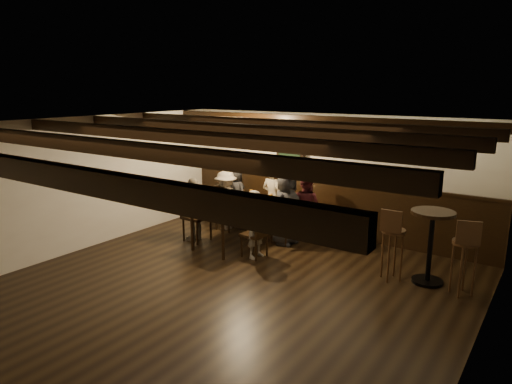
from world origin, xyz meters
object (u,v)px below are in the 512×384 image
Objects in this scene: person_bench_centre at (272,198)px; chair_left_near at (227,216)px; bar_stool_left at (392,253)px; dining_table at (240,209)px; person_right_near at (286,208)px; person_left_near at (226,200)px; chair_left_far at (196,225)px; bar_stool_right at (463,267)px; high_top_table at (431,236)px; person_bench_right at (306,207)px; person_bench_left at (235,194)px; person_left_far at (195,209)px; person_right_far at (257,224)px; chair_right_far at (255,242)px; chair_right_near at (284,230)px.

chair_left_near is at bearing 39.82° from person_bench_centre.
bar_stool_left is at bearing 161.65° from person_bench_centre.
bar_stool_left reaches higher than dining_table.
person_left_near is at bearing 90.00° from person_right_near.
chair_left_far is 4.72m from bar_stool_right.
high_top_table is at bearing 20.90° from bar_stool_left.
person_bench_right is at bearing -18.43° from person_right_near.
high_top_table is (4.31, -0.85, 0.10)m from person_bench_left.
person_bench_right is at bearing 45.00° from dining_table.
person_bench_centre reaches higher than person_bench_right.
dining_table is 1.59× the size of person_left_far.
person_bench_right reaches higher than person_left_far.
person_left_near is 1.75m from person_right_far.
person_bench_right is at bearing -6.34° from person_right_far.
person_bench_centre is (0.81, 1.46, 0.36)m from chair_left_far.
chair_right_far is 0.75× the size of bar_stool_left.
bar_stool_left is (3.65, -0.59, 0.14)m from chair_left_near.
person_right_near reaches higher than person_bench_right.
chair_left_far is 0.95m from person_left_near.
person_bench_centre reaches higher than person_bench_left.
bar_stool_right is at bearing 97.56° from person_left_far.
bar_stool_right is (4.81, -1.00, -0.21)m from person_bench_left.
person_right_near reaches higher than person_left_near.
chair_left_near is 0.79× the size of person_right_far.
person_bench_right is (1.80, -0.10, 0.01)m from person_bench_left.
person_bench_right is (0.89, -0.20, -0.02)m from person_bench_centre.
person_bench_right is 2.13m from person_left_far.
person_left_far reaches higher than chair_left_near.
bar_stool_left reaches higher than chair_right_near.
person_right_far is (1.45, -0.99, -0.02)m from person_left_near.
person_left_near is at bearing 174.68° from high_top_table.
chair_right_far is 1.51m from person_left_far.
bar_stool_left and bar_stool_right have the same top height.
person_bench_centre is at bearing 51.34° from person_right_near.
chair_right_near is 0.61m from person_bench_right.
dining_table is 0.88m from person_right_near.
chair_left_near is 0.94× the size of chair_left_far.
person_left_near is 0.90m from person_left_far.
chair_left_far is at bearing -173.08° from high_top_table.
bar_stool_right is at bearing 86.66° from person_left_near.
person_right_near is (0.77, 0.41, 0.04)m from dining_table.
high_top_table is at bearing -93.09° from chair_right_near.
chair_right_far is at bearing 58.49° from person_left_near.
bar_stool_left is (3.81, -1.05, -0.21)m from person_bench_left.
chair_left_near is at bearing 90.00° from chair_right_near.
high_top_table reaches higher than chair_left_near.
person_bench_left is at bearing -161.57° from person_left_near.
chair_left_near is at bearing 174.66° from high_top_table.
high_top_table is at bearing 172.18° from person_bench_left.
person_bench_centre is 1.12× the size of person_right_far.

